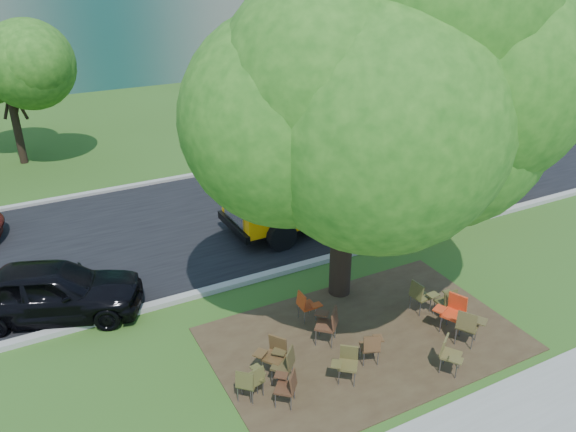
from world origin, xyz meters
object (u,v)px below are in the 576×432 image
chair_1 (248,382)px  chair_8 (285,361)px  chair_9 (274,352)px  chair_10 (306,304)px  chair_0 (254,378)px  chair_3 (347,361)px  black_car (51,290)px  chair_5 (449,352)px  chair_11 (329,322)px  chair_2 (288,385)px  chair_13 (448,300)px  school_bus (397,160)px  chair_12 (421,294)px  chair_6 (453,310)px  chair_7 (469,324)px  chair_4 (371,345)px  main_tree (350,65)px

chair_1 → chair_8: size_ratio=0.90×
chair_9 → chair_10: 1.99m
chair_0 → chair_3: size_ratio=0.96×
chair_3 → black_car: size_ratio=0.19×
chair_0 → chair_1: (-0.16, -0.03, 0.00)m
chair_5 → chair_11: bearing=-84.0°
chair_9 → chair_10: chair_9 is taller
chair_5 → chair_11: 2.66m
chair_1 → chair_8: 0.91m
chair_2 → chair_11: bearing=-12.6°
chair_1 → chair_2: bearing=8.4°
chair_0 → chair_13: size_ratio=0.93×
chair_3 → chair_10: bearing=-57.8°
school_bus → chair_12: (-3.53, -5.70, -1.05)m
chair_13 → chair_8: bearing=-176.4°
chair_6 → chair_11: chair_6 is taller
chair_2 → chair_10: (1.66, 2.25, -0.00)m
chair_1 → chair_5: (4.10, -1.19, 0.04)m
school_bus → chair_7: size_ratio=12.06×
chair_8 → chair_4: bearing=-56.0°
chair_2 → chair_12: 4.50m
chair_1 → chair_4: size_ratio=0.98×
chair_4 → chair_13: (2.61, 0.53, 0.02)m
chair_11 → chair_5: bearing=-96.1°
chair_12 → black_car: black_car is taller
chair_3 → chair_11: chair_11 is taller
chair_1 → chair_12: (4.98, 0.79, 0.06)m
chair_1 → chair_4: (2.81, -0.21, 0.01)m
chair_2 → chair_5: 3.53m
chair_13 → black_car: bearing=153.2°
chair_6 → chair_10: size_ratio=1.22×
main_tree → school_bus: size_ratio=0.84×
chair_9 → chair_2: bearing=135.0°
chair_11 → chair_13: chair_11 is taller
chair_5 → chair_9: (-3.28, 1.68, 0.02)m
chair_3 → chair_13: size_ratio=0.97×
school_bus → chair_4: (-5.70, -6.70, -1.10)m
chair_7 → chair_13: bearing=130.3°
chair_1 → chair_4: 2.82m
chair_4 → chair_13: 2.66m
chair_13 → chair_5: bearing=-129.8°
chair_5 → chair_7: bearing=171.4°
chair_5 → black_car: bearing=-74.9°
chair_7 → chair_9: bearing=-138.1°
chair_8 → chair_11: chair_11 is taller
chair_5 → chair_13: chair_5 is taller
chair_13 → chair_9: bearing=179.2°
main_tree → chair_7: (1.40, -3.17, -5.32)m
school_bus → chair_13: (-3.09, -6.17, -1.08)m
chair_10 → black_car: (-5.36, 3.04, 0.23)m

